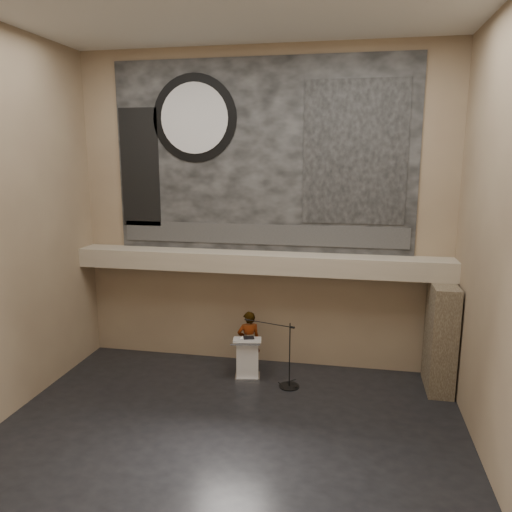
# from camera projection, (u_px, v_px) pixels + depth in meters

# --- Properties ---
(floor) EXTENTS (10.00, 10.00, 0.00)m
(floor) POSITION_uv_depth(u_px,v_px,m) (227.00, 436.00, 10.40)
(floor) COLOR black
(floor) RESTS_ON ground
(wall_back) EXTENTS (10.00, 0.02, 8.50)m
(wall_back) POSITION_uv_depth(u_px,v_px,m) (262.00, 212.00, 13.39)
(wall_back) COLOR #7E6750
(wall_back) RESTS_ON floor
(wall_front) EXTENTS (10.00, 0.02, 8.50)m
(wall_front) POSITION_uv_depth(u_px,v_px,m) (137.00, 291.00, 5.69)
(wall_front) COLOR #7E6750
(wall_front) RESTS_ON floor
(wall_right) EXTENTS (0.02, 8.00, 8.50)m
(wall_right) POSITION_uv_depth(u_px,v_px,m) (505.00, 244.00, 8.61)
(wall_right) COLOR #7E6750
(wall_right) RESTS_ON floor
(soffit) EXTENTS (10.00, 0.80, 0.50)m
(soffit) POSITION_uv_depth(u_px,v_px,m) (259.00, 262.00, 13.26)
(soffit) COLOR gray
(soffit) RESTS_ON wall_back
(sprinkler_left) EXTENTS (0.04, 0.04, 0.06)m
(sprinkler_left) POSITION_uv_depth(u_px,v_px,m) (201.00, 270.00, 13.57)
(sprinkler_left) COLOR #B2893D
(sprinkler_left) RESTS_ON soffit
(sprinkler_right) EXTENTS (0.04, 0.04, 0.06)m
(sprinkler_right) POSITION_uv_depth(u_px,v_px,m) (330.00, 276.00, 12.92)
(sprinkler_right) COLOR #B2893D
(sprinkler_right) RESTS_ON soffit
(banner) EXTENTS (8.00, 0.05, 5.00)m
(banner) POSITION_uv_depth(u_px,v_px,m) (262.00, 157.00, 13.07)
(banner) COLOR black
(banner) RESTS_ON wall_back
(banner_text_strip) EXTENTS (7.76, 0.02, 0.55)m
(banner_text_strip) POSITION_uv_depth(u_px,v_px,m) (261.00, 234.00, 13.44)
(banner_text_strip) COLOR #2F2F2F
(banner_text_strip) RESTS_ON banner
(banner_clock_rim) EXTENTS (2.30, 0.02, 2.30)m
(banner_clock_rim) POSITION_uv_depth(u_px,v_px,m) (194.00, 118.00, 13.16)
(banner_clock_rim) COLOR black
(banner_clock_rim) RESTS_ON banner
(banner_clock_face) EXTENTS (1.84, 0.02, 1.84)m
(banner_clock_face) POSITION_uv_depth(u_px,v_px,m) (194.00, 118.00, 13.14)
(banner_clock_face) COLOR silver
(banner_clock_face) RESTS_ON banner
(banner_building_print) EXTENTS (2.60, 0.02, 3.60)m
(banner_building_print) POSITION_uv_depth(u_px,v_px,m) (355.00, 153.00, 12.56)
(banner_building_print) COLOR black
(banner_building_print) RESTS_ON banner
(banner_brick_print) EXTENTS (1.10, 0.02, 3.20)m
(banner_brick_print) POSITION_uv_depth(u_px,v_px,m) (140.00, 168.00, 13.72)
(banner_brick_print) COLOR black
(banner_brick_print) RESTS_ON banner
(stone_pier) EXTENTS (0.60, 1.40, 2.70)m
(stone_pier) POSITION_uv_depth(u_px,v_px,m) (441.00, 337.00, 12.29)
(stone_pier) COLOR #45392A
(stone_pier) RESTS_ON floor
(lectern) EXTENTS (0.80, 0.63, 1.14)m
(lectern) POSITION_uv_depth(u_px,v_px,m) (248.00, 358.00, 12.99)
(lectern) COLOR silver
(lectern) RESTS_ON floor
(binder) EXTENTS (0.32, 0.29, 0.04)m
(binder) POSITION_uv_depth(u_px,v_px,m) (249.00, 338.00, 12.87)
(binder) COLOR black
(binder) RESTS_ON lectern
(papers) EXTENTS (0.27, 0.35, 0.00)m
(papers) POSITION_uv_depth(u_px,v_px,m) (245.00, 339.00, 12.86)
(papers) COLOR white
(papers) RESTS_ON lectern
(speaker_person) EXTENTS (0.72, 0.60, 1.69)m
(speaker_person) POSITION_uv_depth(u_px,v_px,m) (249.00, 342.00, 13.36)
(speaker_person) COLOR white
(speaker_person) RESTS_ON floor
(mic_stand) EXTENTS (1.48, 0.62, 1.69)m
(mic_stand) POSITION_uv_depth(u_px,v_px,m) (288.00, 377.00, 12.59)
(mic_stand) COLOR black
(mic_stand) RESTS_ON floor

